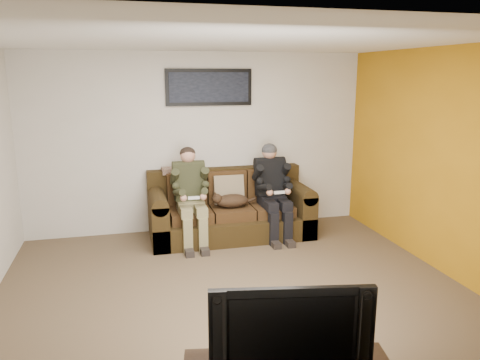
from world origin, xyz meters
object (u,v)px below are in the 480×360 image
object	(u,v)px
sofa	(229,211)
person_right	(272,185)
person_left	(190,190)
framed_poster	(209,87)
television	(289,323)
cat	(231,201)

from	to	relation	value
sofa	person_right	size ratio (longest dim) A/B	1.72
person_left	person_right	bearing A→B (deg)	0.02
person_left	person_right	size ratio (longest dim) A/B	0.99
framed_poster	person_right	bearing A→B (deg)	-36.18
person_right	television	world-z (taller)	person_right
sofa	framed_poster	bearing A→B (deg)	117.47
cat	television	size ratio (longest dim) A/B	0.64
television	framed_poster	bearing A→B (deg)	96.85
framed_poster	person_left	bearing A→B (deg)	-123.88
sofa	person_left	world-z (taller)	person_left
cat	framed_poster	xyz separation A→B (m)	(-0.18, 0.56, 1.54)
sofa	cat	distance (m)	0.27
person_left	television	bearing A→B (deg)	-88.15
person_right	cat	world-z (taller)	person_right
sofa	person_left	size ratio (longest dim) A/B	1.74
cat	framed_poster	distance (m)	1.65
person_left	framed_poster	bearing A→B (deg)	56.12
person_right	television	bearing A→B (deg)	-106.40
person_left	television	xyz separation A→B (m)	(0.12, -3.59, -0.01)
sofa	cat	world-z (taller)	sofa
sofa	person_left	xyz separation A→B (m)	(-0.59, -0.19, 0.39)
person_left	sofa	bearing A→B (deg)	18.02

